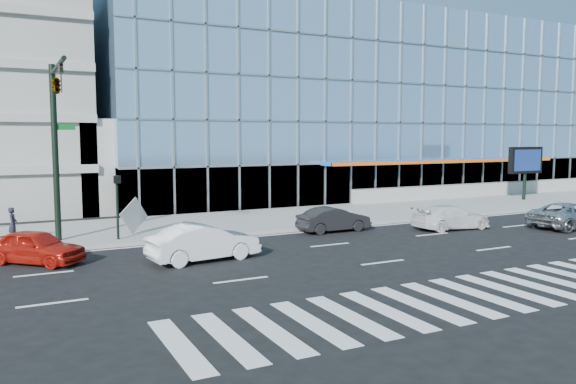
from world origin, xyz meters
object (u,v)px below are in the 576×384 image
object	(u,v)px
white_sedan	(204,242)
dark_sedan	(334,219)
marquee_sign	(525,161)
silver_suv	(570,215)
ped_signal_post	(117,197)
pedestrian	(13,224)
traffic_signal	(56,107)
red_sedan	(36,247)
white_suv	(451,217)
tilted_panel	(134,216)

from	to	relation	value
white_sedan	dark_sedan	size ratio (longest dim) A/B	1.15
marquee_sign	silver_suv	world-z (taller)	marquee_sign
ped_signal_post	pedestrian	distance (m)	4.91
traffic_signal	pedestrian	world-z (taller)	traffic_signal
silver_suv	red_sedan	xyz separation A→B (m)	(-26.19, 3.66, -0.02)
white_suv	white_sedan	xyz separation A→B (m)	(-14.19, -1.35, 0.09)
marquee_sign	dark_sedan	xyz separation A→B (m)	(-19.96, -4.99, -2.43)
white_sedan	tilted_panel	xyz separation A→B (m)	(-1.39, 6.58, 0.33)
marquee_sign	white_sedan	xyz separation A→B (m)	(-28.15, -8.49, -2.33)
silver_suv	dark_sedan	xyz separation A→B (m)	(-12.00, 4.74, -0.05)
traffic_signal	dark_sedan	bearing A→B (deg)	-6.86
traffic_signal	white_sedan	world-z (taller)	traffic_signal
red_sedan	tilted_panel	world-z (taller)	tilted_panel
white_suv	white_sedan	distance (m)	14.26
traffic_signal	pedestrian	distance (m)	6.02
white_suv	dark_sedan	xyz separation A→B (m)	(-6.00, 2.15, -0.00)
white_suv	red_sedan	size ratio (longest dim) A/B	1.13
ped_signal_post	silver_suv	bearing A→B (deg)	-16.52
dark_sedan	marquee_sign	bearing A→B (deg)	-76.23
silver_suv	pedestrian	distance (m)	28.24
white_sedan	tilted_panel	distance (m)	6.73
traffic_signal	marquee_sign	xyz separation A→B (m)	(33.00, 3.42, -3.10)
silver_suv	marquee_sign	bearing A→B (deg)	-43.16
red_sedan	pedestrian	xyz separation A→B (m)	(-0.71, 4.93, 0.26)
marquee_sign	white_suv	distance (m)	15.87
tilted_panel	red_sedan	bearing A→B (deg)	-169.82
traffic_signal	white_sedan	bearing A→B (deg)	-46.31
marquee_sign	dark_sedan	size ratio (longest dim) A/B	1.04
white_suv	red_sedan	xyz separation A→B (m)	(-20.19, 1.07, 0.03)
white_sedan	dark_sedan	world-z (taller)	white_sedan
white_sedan	pedestrian	distance (m)	9.95
dark_sedan	pedestrian	distance (m)	15.39
traffic_signal	pedestrian	size ratio (longest dim) A/B	5.20
silver_suv	pedestrian	size ratio (longest dim) A/B	3.20
traffic_signal	white_suv	world-z (taller)	traffic_signal
ped_signal_post	marquee_sign	size ratio (longest dim) A/B	0.75
white_suv	silver_suv	bearing A→B (deg)	-109.38
dark_sedan	tilted_panel	distance (m)	10.07
ped_signal_post	dark_sedan	xyz separation A→B (m)	(10.54, -1.94, -1.51)
traffic_signal	white_suv	bearing A→B (deg)	-11.04
pedestrian	traffic_signal	bearing A→B (deg)	-130.61
traffic_signal	silver_suv	world-z (taller)	traffic_signal
silver_suv	red_sedan	bearing A→B (deg)	78.16
traffic_signal	ped_signal_post	xyz separation A→B (m)	(2.50, 0.37, -4.02)
silver_suv	pedestrian	world-z (taller)	pedestrian
traffic_signal	dark_sedan	xyz separation A→B (m)	(13.04, -1.57, -5.53)
ped_signal_post	marquee_sign	world-z (taller)	marquee_sign
traffic_signal	ped_signal_post	bearing A→B (deg)	8.52
red_sedan	dark_sedan	bearing A→B (deg)	-42.11
ped_signal_post	red_sedan	distance (m)	4.97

